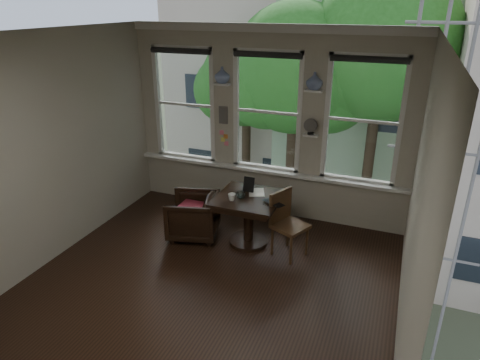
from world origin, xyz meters
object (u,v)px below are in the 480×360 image
at_px(armchair_left, 193,216).
at_px(laptop, 271,204).
at_px(table, 249,220).
at_px(side_chair_right, 290,226).
at_px(mug, 232,197).

xyz_separation_m(armchair_left, laptop, (1.22, -0.04, 0.43)).
height_order(table, side_chair_right, side_chair_right).
relative_size(side_chair_right, laptop, 2.78).
height_order(armchair_left, mug, mug).
bearing_deg(mug, armchair_left, 172.06).
xyz_separation_m(table, laptop, (0.37, -0.14, 0.39)).
distance_m(table, side_chair_right, 0.65).
distance_m(table, mug, 0.50).
distance_m(side_chair_right, mug, 0.89).
xyz_separation_m(laptop, mug, (-0.55, -0.05, 0.04)).
xyz_separation_m(table, side_chair_right, (0.64, -0.08, 0.09)).
bearing_deg(armchair_left, laptop, 72.86).
distance_m(side_chair_right, laptop, 0.41).
distance_m(laptop, mug, 0.55).
bearing_deg(side_chair_right, armchair_left, 115.45).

